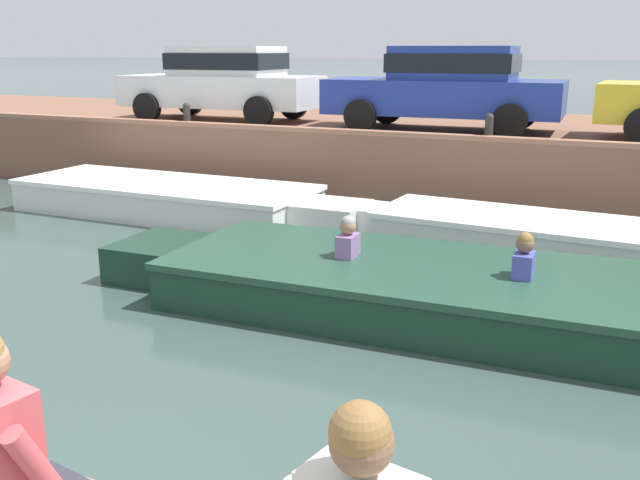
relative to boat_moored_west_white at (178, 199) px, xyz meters
The scene contains 11 objects.
ground_plane 5.53m from the boat_moored_west_white, 35.63° to the right, with size 400.00×400.00×0.00m, color #384C47.
far_quay_wall 6.46m from the boat_moored_west_white, 45.82° to the left, with size 60.00×6.00×1.38m, color brown.
far_wall_coping 4.95m from the boat_moored_west_white, 21.19° to the left, with size 60.00×0.24×0.08m, color #9F6C52.
boat_moored_west_white is the anchor object (origin of this frame).
boat_moored_central_white 5.85m from the boat_moored_west_white, ahead, with size 5.28×1.95×0.54m.
motorboat_passing 5.81m from the boat_moored_west_white, 30.77° to the right, with size 6.93×2.39×1.04m.
car_leftmost_white 3.65m from the boat_moored_west_white, 105.13° to the left, with size 4.29×1.99×1.54m.
car_left_inner_blue 5.37m from the boat_moored_west_white, 36.52° to the left, with size 4.38×2.04×1.54m.
mooring_bollard_west 2.51m from the boat_moored_west_white, 118.44° to the left, with size 0.15×0.15×0.45m.
mooring_bollard_mid 5.54m from the boat_moored_west_white, 20.35° to the left, with size 0.15×0.15×0.45m.
person_seated_right 10.05m from the boat_moored_west_white, 58.74° to the right, with size 0.57×0.58×0.97m.
Camera 1 is at (2.84, -2.26, 2.87)m, focal length 40.00 mm.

